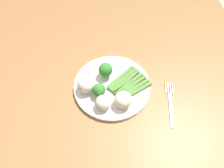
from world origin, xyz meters
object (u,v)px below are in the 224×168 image
Objects in this scene: broccoli_back at (106,70)px; fork at (170,103)px; cauliflower_outer_edge at (86,85)px; asparagus_bundle at (128,84)px; cauliflower_mid at (123,100)px; cauliflower_edge at (103,103)px; dining_table at (92,91)px; plate at (112,86)px; broccoli_right at (99,90)px.

broccoli_back reaches higher than fork.
broccoli_back is 0.24m from fork.
asparagus_bundle is at bearing 4.16° from cauliflower_outer_edge.
broccoli_back is 0.13m from cauliflower_mid.
cauliflower_outer_edge is at bearing 128.41° from cauliflower_edge.
cauliflower_edge is (-0.06, -0.00, -0.00)m from cauliflower_mid.
asparagus_bundle is 0.14m from cauliflower_outer_edge.
broccoli_back is 1.21× the size of cauliflower_edge.
broccoli_back reaches higher than dining_table.
cauliflower_edge is at bearing -95.87° from broccoli_back.
cauliflower_outer_edge reaches higher than dining_table.
cauliflower_outer_edge is at bearing -170.71° from plate.
fork is at bearing -8.70° from broccoli_right.
broccoli_right is at bearing 104.33° from cauliflower_edge.
fork is at bearing 1.21° from cauliflower_mid.
cauliflower_mid is at bearing 99.09° from fork.
broccoli_back reaches higher than cauliflower_mid.
asparagus_bundle is 2.74× the size of cauliflower_mid.
plate is 0.09m from cauliflower_outer_edge.
cauliflower_mid is at bearing -68.41° from plate.
cauliflower_mid is (-0.03, -0.07, 0.02)m from asparagus_bundle.
fork is at bearing -12.19° from cauliflower_outer_edge.
asparagus_bundle is 0.15m from fork.
fork is (0.23, -0.04, -0.04)m from broccoli_right.
broccoli_back reaches higher than broccoli_right.
cauliflower_edge is at bearing -175.91° from cauliflower_mid.
broccoli_right reaches higher than dining_table.
broccoli_right reaches higher than plate.
fork is at bearing -25.94° from dining_table.
broccoli_back is 0.08m from cauliflower_outer_edge.
cauliflower_mid is (0.03, -0.08, 0.04)m from plate.
plate is 0.20m from fork.
cauliflower_outer_edge reaches higher than cauliflower_edge.
plate reaches higher than dining_table.
plate is 4.58× the size of cauliflower_outer_edge.
asparagus_bundle is at bearing 70.35° from fork.
broccoli_back is (0.02, 0.08, 0.00)m from broccoli_right.
cauliflower_outer_edge reaches higher than fork.
cauliflower_mid is at bearing -66.58° from broccoli_back.
cauliflower_edge reaches higher than fork.
cauliflower_edge is (-0.03, -0.08, 0.03)m from plate.
asparagus_bundle is at bearing 41.34° from cauliflower_edge.
broccoli_back is at bearing 39.17° from cauliflower_outer_edge.
plate is at bearing 9.29° from cauliflower_outer_edge.
cauliflower_outer_edge reaches higher than broccoli_right.
cauliflower_edge reaches higher than dining_table.
broccoli_right is at bearing 89.19° from fork.
cauliflower_outer_edge is 0.28m from fork.
asparagus_bundle is 0.08m from cauliflower_mid.
dining_table is at bearing 129.00° from cauliflower_mid.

